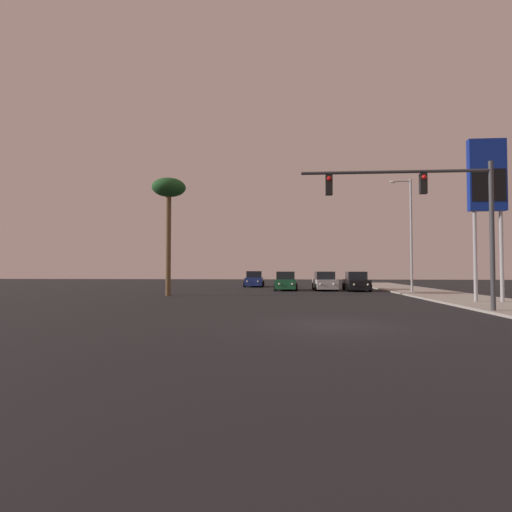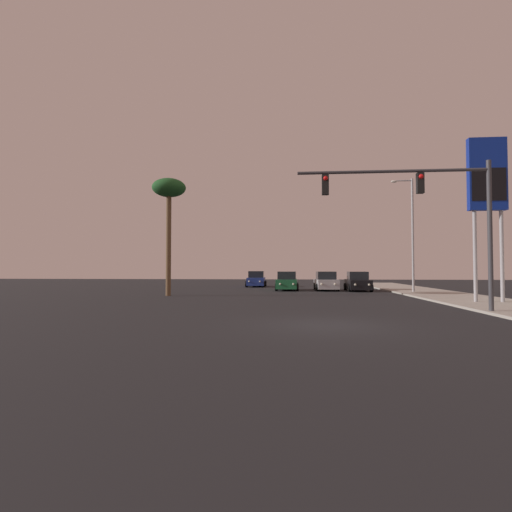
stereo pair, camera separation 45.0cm
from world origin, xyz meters
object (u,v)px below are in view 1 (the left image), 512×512
(car_silver, at_px, (325,282))
(street_lamp, at_px, (410,229))
(car_blue, at_px, (254,280))
(car_black, at_px, (356,282))
(traffic_light_mast, at_px, (434,204))
(car_green, at_px, (286,282))
(palm_tree_near, at_px, (169,194))
(gas_station_sign, at_px, (487,184))

(car_silver, distance_m, street_lamp, 8.50)
(car_blue, xyz_separation_m, street_lamp, (13.26, -10.41, 4.36))
(car_black, relative_size, traffic_light_mast, 0.52)
(car_green, distance_m, traffic_light_mast, 19.70)
(car_black, bearing_deg, traffic_light_mast, 91.82)
(car_silver, relative_size, palm_tree_near, 0.52)
(car_black, bearing_deg, palm_tree_near, 28.47)
(gas_station_sign, bearing_deg, car_silver, 119.91)
(street_lamp, relative_size, gas_station_sign, 1.00)
(car_blue, bearing_deg, car_green, 114.71)
(traffic_light_mast, bearing_deg, car_green, 109.58)
(car_blue, distance_m, palm_tree_near, 17.24)
(street_lamp, distance_m, gas_station_sign, 9.96)
(street_lamp, xyz_separation_m, gas_station_sign, (1.24, -9.77, 1.50))
(car_green, distance_m, gas_station_sign, 18.31)
(car_blue, height_order, street_lamp, street_lamp)
(car_green, relative_size, street_lamp, 0.48)
(car_blue, xyz_separation_m, gas_station_sign, (14.50, -20.18, 5.86))
(car_silver, bearing_deg, car_black, 164.27)
(car_black, height_order, palm_tree_near, palm_tree_near)
(palm_tree_near, bearing_deg, car_blue, 71.86)
(street_lamp, relative_size, palm_tree_near, 1.07)
(car_blue, height_order, traffic_light_mast, traffic_light_mast)
(palm_tree_near, bearing_deg, car_green, 44.85)
(car_silver, height_order, palm_tree_near, palm_tree_near)
(car_black, xyz_separation_m, car_blue, (-9.54, 7.56, 0.00))
(car_blue, relative_size, street_lamp, 0.48)
(car_black, height_order, street_lamp, street_lamp)
(car_green, xyz_separation_m, car_blue, (-3.38, 6.86, 0.00))
(car_black, relative_size, gas_station_sign, 0.48)
(car_silver, xyz_separation_m, traffic_light_mast, (2.99, -18.13, 4.02))
(car_blue, bearing_deg, gas_station_sign, 124.14)
(street_lamp, bearing_deg, car_blue, 141.87)
(car_silver, xyz_separation_m, car_black, (2.68, -0.65, 0.00))
(palm_tree_near, bearing_deg, traffic_light_mast, -33.66)
(street_lamp, bearing_deg, gas_station_sign, -82.79)
(car_silver, relative_size, car_blue, 1.00)
(traffic_light_mast, relative_size, gas_station_sign, 0.93)
(car_green, bearing_deg, traffic_light_mast, 111.20)
(traffic_light_mast, distance_m, street_lamp, 15.02)
(gas_station_sign, distance_m, palm_tree_near, 20.11)
(car_green, xyz_separation_m, car_black, (6.15, -0.70, 0.00))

